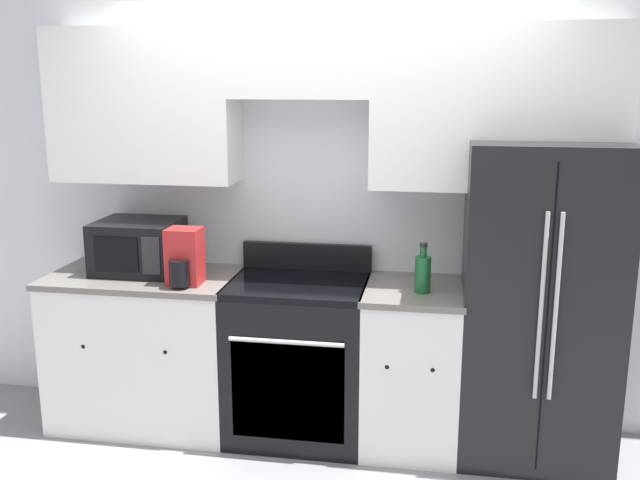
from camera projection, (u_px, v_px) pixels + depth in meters
ground_plane at (311, 461)px, 3.94m from camera, size 12.00×12.00×0.00m
wall_back at (329, 168)px, 4.15m from camera, size 8.00×0.39×2.60m
lower_cabinets_left at (147, 349)px, 4.30m from camera, size 1.11×0.64×0.93m
lower_cabinets_right at (412, 366)px, 4.04m from camera, size 0.55×0.64×0.93m
oven_range at (298, 358)px, 4.15m from camera, size 0.78×0.65×1.09m
refrigerator at (538, 302)px, 3.88m from camera, size 0.81×0.73×1.75m
microwave at (138, 246)px, 4.23m from camera, size 0.48×0.42×0.31m
bottle at (423, 273)px, 3.83m from camera, size 0.09×0.09×0.27m
coffee_maker at (184, 259)px, 3.97m from camera, size 0.19×0.23×0.32m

